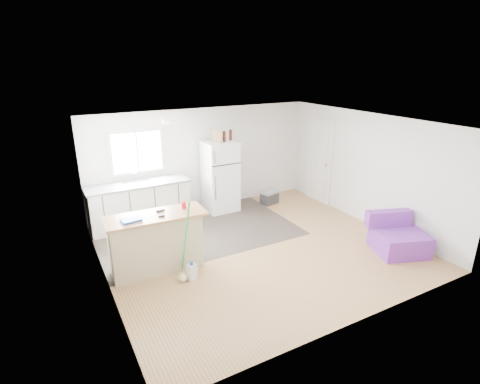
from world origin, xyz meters
The scene contains 19 objects.
room centered at (0.00, 0.00, 1.20)m, with size 5.51×5.01×2.41m.
vinyl_zone centered at (-0.73, 1.25, 0.00)m, with size 4.05×2.50×0.00m, color #2E2823.
window centered at (-1.55, 2.49, 1.55)m, with size 1.18×0.06×0.98m.
interior_door centered at (2.72, 1.55, 1.02)m, with size 0.11×0.92×2.10m.
ceiling_fixture centered at (-1.20, 1.20, 2.36)m, with size 0.30×0.30×0.07m, color white.
kitchen_cabinets centered at (-1.67, 2.17, 0.49)m, with size 2.16×0.67×1.25m.
peninsula centered at (-1.90, 0.17, 0.51)m, with size 1.67×0.70×1.01m.
refrigerator centered at (0.25, 2.14, 0.83)m, with size 0.75×0.71×1.67m.
cooler centered at (1.50, 1.90, 0.17)m, with size 0.50×0.40×0.33m.
purple_seat centered at (2.26, -1.34, 0.26)m, with size 1.11×1.10×0.72m.
cleaner_jug centered at (-1.51, -0.42, 0.14)m, with size 0.17×0.14×0.33m.
mop centered at (-1.63, -0.36, 0.23)m, with size 0.26×0.39×1.39m.
red_cup centered at (-1.36, 0.22, 1.07)m, with size 0.08×0.08×0.12m, color red.
blue_tray centered at (-2.29, 0.12, 1.03)m, with size 0.30×0.22×0.04m, color #124AAE.
tool_a centered at (-1.76, 0.28, 1.03)m, with size 0.14×0.05×0.03m, color black.
tool_b centered at (-1.81, 0.05, 1.03)m, with size 0.10×0.04×0.03m, color black.
cardboard_box centered at (0.14, 2.05, 1.82)m, with size 0.20×0.10×0.30m, color tan.
bottle_left centered at (0.32, 2.04, 1.79)m, with size 0.07×0.07×0.25m, color #39140A.
bottle_right centered at (0.53, 2.12, 1.79)m, with size 0.07×0.07×0.25m, color #39140A.
Camera 1 is at (-3.38, -5.48, 3.42)m, focal length 28.00 mm.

